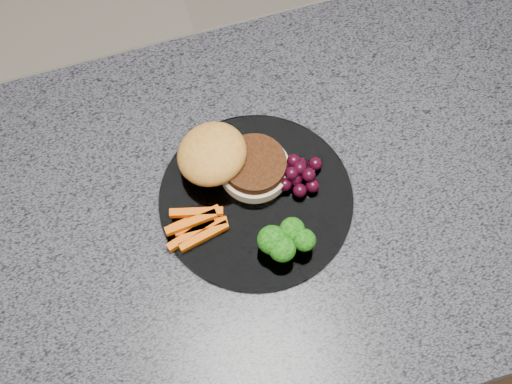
{
  "coord_description": "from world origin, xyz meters",
  "views": [
    {
      "loc": [
        -0.23,
        -0.37,
        1.77
      ],
      "look_at": [
        -0.11,
        0.01,
        0.93
      ],
      "focal_mm": 50.0,
      "sensor_mm": 36.0,
      "label": 1
    }
  ],
  "objects_px": {
    "burger": "(227,160)",
    "grape_bunch": "(298,173)",
    "island_cabinet": "(313,289)",
    "plate": "(256,199)"
  },
  "relations": [
    {
      "from": "island_cabinet",
      "to": "burger",
      "type": "bearing_deg",
      "value": 154.14
    },
    {
      "from": "grape_bunch",
      "to": "burger",
      "type": "bearing_deg",
      "value": 153.24
    },
    {
      "from": "plate",
      "to": "island_cabinet",
      "type": "bearing_deg",
      "value": -5.37
    },
    {
      "from": "island_cabinet",
      "to": "plate",
      "type": "xyz_separation_m",
      "value": [
        -0.11,
        0.01,
        0.47
      ]
    },
    {
      "from": "burger",
      "to": "grape_bunch",
      "type": "height_order",
      "value": "burger"
    },
    {
      "from": "plate",
      "to": "burger",
      "type": "distance_m",
      "value": 0.06
    },
    {
      "from": "island_cabinet",
      "to": "plate",
      "type": "bearing_deg",
      "value": 174.63
    },
    {
      "from": "plate",
      "to": "burger",
      "type": "xyz_separation_m",
      "value": [
        -0.02,
        0.06,
        0.03
      ]
    },
    {
      "from": "plate",
      "to": "grape_bunch",
      "type": "bearing_deg",
      "value": 10.95
    },
    {
      "from": "island_cabinet",
      "to": "burger",
      "type": "height_order",
      "value": "burger"
    }
  ]
}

